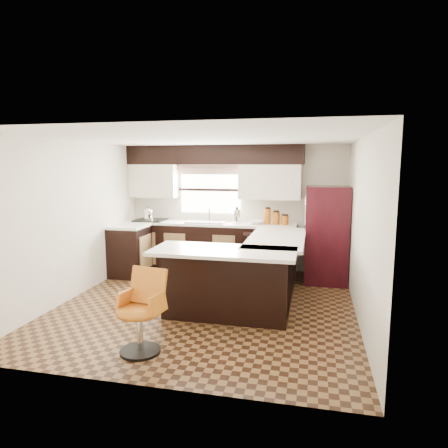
% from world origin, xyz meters
% --- Properties ---
extents(floor, '(4.40, 4.40, 0.00)m').
position_xyz_m(floor, '(0.00, 0.00, 0.00)').
color(floor, '#49301A').
rests_on(floor, ground).
extents(ceiling, '(4.40, 4.40, 0.00)m').
position_xyz_m(ceiling, '(0.00, 0.00, 2.40)').
color(ceiling, silver).
rests_on(ceiling, wall_back).
extents(wall_back, '(4.40, 0.00, 4.40)m').
position_xyz_m(wall_back, '(0.00, 2.20, 1.20)').
color(wall_back, beige).
rests_on(wall_back, floor).
extents(wall_front, '(4.40, 0.00, 4.40)m').
position_xyz_m(wall_front, '(0.00, -2.20, 1.20)').
color(wall_front, beige).
rests_on(wall_front, floor).
extents(wall_left, '(0.00, 4.40, 4.40)m').
position_xyz_m(wall_left, '(-2.10, 0.00, 1.20)').
color(wall_left, beige).
rests_on(wall_left, floor).
extents(wall_right, '(0.00, 4.40, 4.40)m').
position_xyz_m(wall_right, '(2.10, 0.00, 1.20)').
color(wall_right, beige).
rests_on(wall_right, floor).
extents(base_cab_back, '(3.30, 0.60, 0.90)m').
position_xyz_m(base_cab_back, '(-0.45, 1.90, 0.45)').
color(base_cab_back, black).
rests_on(base_cab_back, floor).
extents(base_cab_left, '(0.60, 0.70, 0.90)m').
position_xyz_m(base_cab_left, '(-1.80, 1.25, 0.45)').
color(base_cab_left, black).
rests_on(base_cab_left, floor).
extents(counter_back, '(3.30, 0.60, 0.04)m').
position_xyz_m(counter_back, '(-0.45, 1.90, 0.92)').
color(counter_back, silver).
rests_on(counter_back, base_cab_back).
extents(counter_left, '(0.60, 0.70, 0.04)m').
position_xyz_m(counter_left, '(-1.80, 1.25, 0.92)').
color(counter_left, silver).
rests_on(counter_left, base_cab_left).
extents(soffit, '(3.40, 0.35, 0.36)m').
position_xyz_m(soffit, '(-0.40, 2.03, 2.22)').
color(soffit, black).
rests_on(soffit, wall_back).
extents(upper_cab_left, '(0.94, 0.35, 0.64)m').
position_xyz_m(upper_cab_left, '(-1.62, 2.03, 1.72)').
color(upper_cab_left, beige).
rests_on(upper_cab_left, wall_back).
extents(upper_cab_right, '(1.14, 0.35, 0.64)m').
position_xyz_m(upper_cab_right, '(0.68, 2.03, 1.72)').
color(upper_cab_right, beige).
rests_on(upper_cab_right, wall_back).
extents(window_pane, '(1.20, 0.02, 0.90)m').
position_xyz_m(window_pane, '(-0.50, 2.18, 1.55)').
color(window_pane, white).
rests_on(window_pane, wall_back).
extents(valance, '(1.30, 0.06, 0.18)m').
position_xyz_m(valance, '(-0.50, 2.14, 1.94)').
color(valance, '#D19B93').
rests_on(valance, wall_back).
extents(sink, '(0.75, 0.45, 0.03)m').
position_xyz_m(sink, '(-0.50, 1.88, 0.96)').
color(sink, '#B2B2B7').
rests_on(sink, counter_back).
extents(dishwasher, '(0.58, 0.03, 0.78)m').
position_xyz_m(dishwasher, '(0.55, 1.61, 0.43)').
color(dishwasher, black).
rests_on(dishwasher, floor).
extents(cooktop, '(0.58, 0.50, 0.02)m').
position_xyz_m(cooktop, '(-1.65, 1.88, 0.96)').
color(cooktop, black).
rests_on(cooktop, counter_back).
extents(peninsula_long, '(0.60, 1.95, 0.90)m').
position_xyz_m(peninsula_long, '(0.90, 0.62, 0.45)').
color(peninsula_long, black).
rests_on(peninsula_long, floor).
extents(peninsula_return, '(1.65, 0.60, 0.90)m').
position_xyz_m(peninsula_return, '(0.38, -0.35, 0.45)').
color(peninsula_return, black).
rests_on(peninsula_return, floor).
extents(counter_pen_long, '(0.84, 1.95, 0.04)m').
position_xyz_m(counter_pen_long, '(0.95, 0.62, 0.92)').
color(counter_pen_long, silver).
rests_on(counter_pen_long, peninsula_long).
extents(counter_pen_return, '(1.89, 0.84, 0.04)m').
position_xyz_m(counter_pen_return, '(0.35, -0.44, 0.92)').
color(counter_pen_return, silver).
rests_on(counter_pen_return, peninsula_return).
extents(refrigerator, '(0.72, 0.69, 1.68)m').
position_xyz_m(refrigerator, '(1.72, 1.61, 0.84)').
color(refrigerator, black).
rests_on(refrigerator, floor).
extents(bar_chair, '(0.57, 0.57, 0.91)m').
position_xyz_m(bar_chair, '(-0.32, -1.58, 0.46)').
color(bar_chair, '#C36718').
rests_on(bar_chair, floor).
extents(kettle, '(0.19, 0.19, 0.26)m').
position_xyz_m(kettle, '(-1.69, 1.88, 1.10)').
color(kettle, silver).
rests_on(kettle, cooktop).
extents(percolator, '(0.13, 0.13, 0.27)m').
position_xyz_m(percolator, '(0.08, 1.90, 1.08)').
color(percolator, silver).
rests_on(percolator, counter_back).
extents(mixing_bowl, '(0.30, 0.30, 0.07)m').
position_xyz_m(mixing_bowl, '(0.44, 1.90, 0.98)').
color(mixing_bowl, white).
rests_on(mixing_bowl, counter_back).
extents(canister_large, '(0.12, 0.12, 0.29)m').
position_xyz_m(canister_large, '(0.65, 1.92, 1.09)').
color(canister_large, '#974C0E').
rests_on(canister_large, counter_back).
extents(canister_med, '(0.13, 0.13, 0.23)m').
position_xyz_m(canister_med, '(0.82, 1.92, 1.06)').
color(canister_med, '#974C0E').
rests_on(canister_med, counter_back).
extents(canister_small, '(0.14, 0.14, 0.17)m').
position_xyz_m(canister_small, '(0.98, 1.92, 1.03)').
color(canister_small, '#974C0E').
rests_on(canister_small, counter_back).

